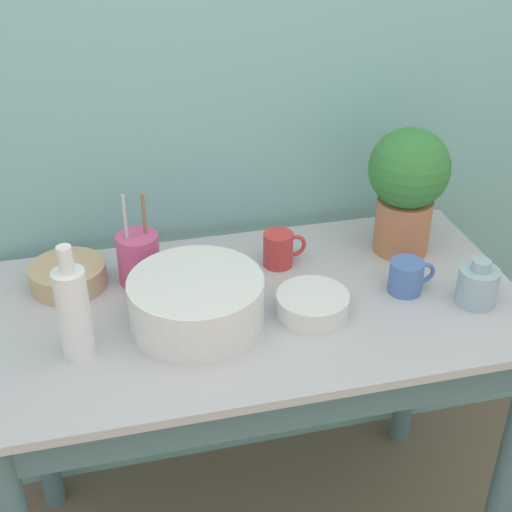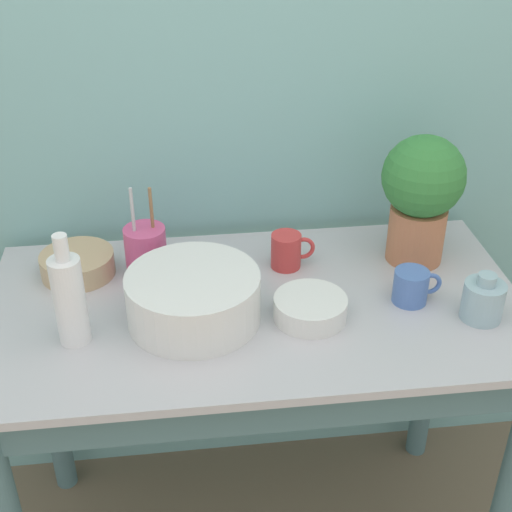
{
  "view_description": "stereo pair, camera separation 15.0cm",
  "coord_description": "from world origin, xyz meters",
  "px_view_note": "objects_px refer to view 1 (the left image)",
  "views": [
    {
      "loc": [
        -0.3,
        -0.93,
        1.69
      ],
      "look_at": [
        0.0,
        0.31,
        0.91
      ],
      "focal_mm": 50.0,
      "sensor_mm": 36.0,
      "label": 1
    },
    {
      "loc": [
        -0.15,
        -0.96,
        1.69
      ],
      "look_at": [
        0.0,
        0.31,
        0.91
      ],
      "focal_mm": 50.0,
      "sensor_mm": 36.0,
      "label": 2
    }
  ],
  "objects_px": {
    "bowl_small_enamel_white": "(312,304)",
    "bowl_small_tan": "(68,276)",
    "bottle_short": "(477,285)",
    "utensil_cup": "(139,258)",
    "mug_red": "(279,249)",
    "mug_blue": "(407,276)",
    "bowl_wash_large": "(197,302)",
    "bottle_tall": "(74,311)",
    "potted_plant": "(408,184)"
  },
  "relations": [
    {
      "from": "mug_blue",
      "to": "utensil_cup",
      "type": "height_order",
      "value": "utensil_cup"
    },
    {
      "from": "bowl_wash_large",
      "to": "bottle_short",
      "type": "distance_m",
      "value": 0.61
    },
    {
      "from": "mug_red",
      "to": "bowl_small_tan",
      "type": "bearing_deg",
      "value": 177.11
    },
    {
      "from": "bottle_tall",
      "to": "mug_red",
      "type": "height_order",
      "value": "bottle_tall"
    },
    {
      "from": "bottle_short",
      "to": "mug_red",
      "type": "bearing_deg",
      "value": 146.05
    },
    {
      "from": "utensil_cup",
      "to": "bowl_small_enamel_white",
      "type": "bearing_deg",
      "value": -32.22
    },
    {
      "from": "bowl_small_tan",
      "to": "mug_red",
      "type": "bearing_deg",
      "value": -2.89
    },
    {
      "from": "potted_plant",
      "to": "bowl_wash_large",
      "type": "distance_m",
      "value": 0.58
    },
    {
      "from": "mug_blue",
      "to": "bowl_small_enamel_white",
      "type": "height_order",
      "value": "mug_blue"
    },
    {
      "from": "mug_blue",
      "to": "bowl_small_tan",
      "type": "relative_size",
      "value": 0.63
    },
    {
      "from": "bowl_wash_large",
      "to": "bottle_short",
      "type": "relative_size",
      "value": 2.62
    },
    {
      "from": "bowl_small_tan",
      "to": "bottle_tall",
      "type": "bearing_deg",
      "value": -86.26
    },
    {
      "from": "potted_plant",
      "to": "mug_red",
      "type": "xyz_separation_m",
      "value": [
        -0.31,
        0.0,
        -0.14
      ]
    },
    {
      "from": "bowl_wash_large",
      "to": "mug_blue",
      "type": "bearing_deg",
      "value": 1.08
    },
    {
      "from": "bottle_short",
      "to": "bowl_wash_large",
      "type": "bearing_deg",
      "value": 173.51
    },
    {
      "from": "bowl_wash_large",
      "to": "bottle_tall",
      "type": "distance_m",
      "value": 0.25
    },
    {
      "from": "bottle_tall",
      "to": "utensil_cup",
      "type": "distance_m",
      "value": 0.28
    },
    {
      "from": "bottle_short",
      "to": "bowl_small_enamel_white",
      "type": "bearing_deg",
      "value": 173.1
    },
    {
      "from": "bowl_wash_large",
      "to": "utensil_cup",
      "type": "xyz_separation_m",
      "value": [
        -0.1,
        0.19,
        0.01
      ]
    },
    {
      "from": "bottle_tall",
      "to": "mug_blue",
      "type": "height_order",
      "value": "bottle_tall"
    },
    {
      "from": "potted_plant",
      "to": "bowl_wash_large",
      "type": "height_order",
      "value": "potted_plant"
    },
    {
      "from": "bottle_short",
      "to": "utensil_cup",
      "type": "xyz_separation_m",
      "value": [
        -0.7,
        0.26,
        0.02
      ]
    },
    {
      "from": "potted_plant",
      "to": "bowl_small_enamel_white",
      "type": "bearing_deg",
      "value": -144.58
    },
    {
      "from": "bowl_wash_large",
      "to": "bottle_short",
      "type": "bearing_deg",
      "value": -6.49
    },
    {
      "from": "bowl_wash_large",
      "to": "bottle_tall",
      "type": "bearing_deg",
      "value": -170.06
    },
    {
      "from": "bottle_short",
      "to": "bowl_small_tan",
      "type": "height_order",
      "value": "bottle_short"
    },
    {
      "from": "mug_blue",
      "to": "bowl_small_tan",
      "type": "distance_m",
      "value": 0.76
    },
    {
      "from": "mug_blue",
      "to": "mug_red",
      "type": "relative_size",
      "value": 1.03
    },
    {
      "from": "bowl_wash_large",
      "to": "bottle_tall",
      "type": "relative_size",
      "value": 1.15
    },
    {
      "from": "bottle_short",
      "to": "bowl_small_tan",
      "type": "xyz_separation_m",
      "value": [
        -0.86,
        0.28,
        -0.02
      ]
    },
    {
      "from": "bottle_tall",
      "to": "bowl_small_tan",
      "type": "xyz_separation_m",
      "value": [
        -0.02,
        0.25,
        -0.08
      ]
    },
    {
      "from": "potted_plant",
      "to": "bottle_short",
      "type": "height_order",
      "value": "potted_plant"
    },
    {
      "from": "mug_red",
      "to": "bowl_small_enamel_white",
      "type": "distance_m",
      "value": 0.21
    },
    {
      "from": "mug_red",
      "to": "bowl_small_enamel_white",
      "type": "bearing_deg",
      "value": -85.55
    },
    {
      "from": "bottle_tall",
      "to": "bowl_small_tan",
      "type": "bearing_deg",
      "value": 93.74
    },
    {
      "from": "bowl_small_enamel_white",
      "to": "bowl_small_tan",
      "type": "bearing_deg",
      "value": 155.08
    },
    {
      "from": "mug_blue",
      "to": "utensil_cup",
      "type": "bearing_deg",
      "value": 162.35
    },
    {
      "from": "bowl_wash_large",
      "to": "utensil_cup",
      "type": "distance_m",
      "value": 0.22
    },
    {
      "from": "mug_red",
      "to": "bowl_small_tan",
      "type": "height_order",
      "value": "mug_red"
    },
    {
      "from": "mug_blue",
      "to": "mug_red",
      "type": "height_order",
      "value": "mug_red"
    },
    {
      "from": "bowl_wash_large",
      "to": "utensil_cup",
      "type": "height_order",
      "value": "utensil_cup"
    },
    {
      "from": "utensil_cup",
      "to": "bottle_short",
      "type": "bearing_deg",
      "value": -20.3
    },
    {
      "from": "mug_red",
      "to": "utensil_cup",
      "type": "xyz_separation_m",
      "value": [
        -0.33,
        0.01,
        0.02
      ]
    },
    {
      "from": "bottle_short",
      "to": "utensil_cup",
      "type": "distance_m",
      "value": 0.75
    },
    {
      "from": "bowl_wash_large",
      "to": "mug_blue",
      "type": "height_order",
      "value": "bowl_wash_large"
    },
    {
      "from": "bottle_short",
      "to": "bowl_small_tan",
      "type": "bearing_deg",
      "value": 162.18
    },
    {
      "from": "potted_plant",
      "to": "bowl_small_tan",
      "type": "bearing_deg",
      "value": 178.11
    },
    {
      "from": "bowl_small_tan",
      "to": "bowl_small_enamel_white",
      "type": "bearing_deg",
      "value": -24.92
    },
    {
      "from": "mug_blue",
      "to": "bowl_wash_large",
      "type": "bearing_deg",
      "value": -178.92
    },
    {
      "from": "mug_blue",
      "to": "bowl_small_enamel_white",
      "type": "bearing_deg",
      "value": -171.59
    }
  ]
}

